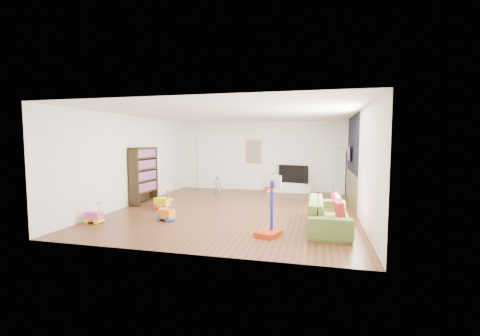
% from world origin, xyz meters
% --- Properties ---
extents(floor, '(6.50, 7.50, 0.00)m').
position_xyz_m(floor, '(0.00, 0.00, 0.00)').
color(floor, brown).
rests_on(floor, ground).
extents(ceiling, '(6.50, 7.50, 0.00)m').
position_xyz_m(ceiling, '(0.00, 0.00, 2.70)').
color(ceiling, white).
rests_on(ceiling, ground).
extents(wall_back, '(6.50, 0.00, 2.70)m').
position_xyz_m(wall_back, '(0.00, 3.75, 1.35)').
color(wall_back, white).
rests_on(wall_back, ground).
extents(wall_front, '(6.50, 0.00, 2.70)m').
position_xyz_m(wall_front, '(0.00, -3.75, 1.35)').
color(wall_front, silver).
rests_on(wall_front, ground).
extents(wall_left, '(0.00, 7.50, 2.70)m').
position_xyz_m(wall_left, '(-3.25, 0.00, 1.35)').
color(wall_left, white).
rests_on(wall_left, ground).
extents(wall_right, '(0.00, 7.50, 2.70)m').
position_xyz_m(wall_right, '(3.25, 0.00, 1.35)').
color(wall_right, silver).
rests_on(wall_right, ground).
extents(navy_accent, '(0.01, 3.20, 1.70)m').
position_xyz_m(navy_accent, '(3.23, 1.40, 1.85)').
color(navy_accent, black).
rests_on(navy_accent, wall_right).
extents(olive_wainscot, '(0.01, 3.20, 1.00)m').
position_xyz_m(olive_wainscot, '(3.23, 1.40, 0.50)').
color(olive_wainscot, brown).
rests_on(olive_wainscot, wall_right).
extents(doorway, '(1.45, 0.06, 2.10)m').
position_xyz_m(doorway, '(-1.90, 3.71, 1.05)').
color(doorway, white).
rests_on(doorway, ground).
extents(painting_back, '(0.62, 0.06, 0.92)m').
position_xyz_m(painting_back, '(-0.25, 3.71, 1.55)').
color(painting_back, gold).
rests_on(painting_back, wall_back).
extents(artwork_right, '(0.04, 0.56, 0.46)m').
position_xyz_m(artwork_right, '(3.17, 1.60, 1.55)').
color(artwork_right, '#7F3F8C').
rests_on(artwork_right, wall_right).
extents(media_console, '(1.61, 0.46, 0.37)m').
position_xyz_m(media_console, '(1.16, 3.47, 0.19)').
color(media_console, white).
rests_on(media_console, ground).
extents(tall_cabinet, '(0.39, 0.39, 1.65)m').
position_xyz_m(tall_cabinet, '(3.00, 3.50, 0.82)').
color(tall_cabinet, silver).
rests_on(tall_cabinet, ground).
extents(bookshelf, '(0.32, 1.20, 1.75)m').
position_xyz_m(bookshelf, '(-3.04, 0.19, 0.88)').
color(bookshelf, '#2E2012').
rests_on(bookshelf, ground).
extents(sofa, '(0.87, 2.23, 0.65)m').
position_xyz_m(sofa, '(2.49, -1.43, 0.33)').
color(sofa, '#566E2F').
rests_on(sofa, ground).
extents(basketball_hoop, '(0.57, 0.63, 1.25)m').
position_xyz_m(basketball_hoop, '(1.27, -2.33, 0.62)').
color(basketball_hoop, '#B52D05').
rests_on(basketball_hoop, ground).
extents(ride_on_yellow, '(0.51, 0.39, 0.61)m').
position_xyz_m(ride_on_yellow, '(-2.05, -0.51, 0.30)').
color(ride_on_yellow, yellow).
rests_on(ride_on_yellow, ground).
extents(ride_on_orange, '(0.46, 0.36, 0.53)m').
position_xyz_m(ride_on_orange, '(-1.35, -1.68, 0.27)').
color(ride_on_orange, orange).
rests_on(ride_on_orange, ground).
extents(ride_on_pink, '(0.39, 0.25, 0.51)m').
position_xyz_m(ride_on_pink, '(-2.91, -2.31, 0.25)').
color(ride_on_pink, '#D64291').
rests_on(ride_on_pink, ground).
extents(child, '(0.32, 0.26, 0.77)m').
position_xyz_m(child, '(-1.14, 1.77, 0.39)').
color(child, gray).
rests_on(child, ground).
extents(tv, '(1.16, 0.48, 0.67)m').
position_xyz_m(tv, '(1.37, 3.48, 0.71)').
color(tv, black).
rests_on(tv, media_console).
extents(vase_plant, '(0.35, 0.31, 0.38)m').
position_xyz_m(vase_plant, '(0.49, 3.47, 0.56)').
color(vase_plant, '#301F9A').
rests_on(vase_plant, media_console).
extents(pillow_left, '(0.20, 0.43, 0.42)m').
position_xyz_m(pillow_left, '(2.69, -2.03, 0.51)').
color(pillow_left, red).
rests_on(pillow_left, sofa).
extents(pillow_center, '(0.12, 0.41, 0.41)m').
position_xyz_m(pillow_center, '(2.73, -1.43, 0.51)').
color(pillow_center, white).
rests_on(pillow_center, sofa).
extents(pillow_right, '(0.17, 0.39, 0.38)m').
position_xyz_m(pillow_right, '(2.67, -0.82, 0.51)').
color(pillow_right, '#A80E21').
rests_on(pillow_right, sofa).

